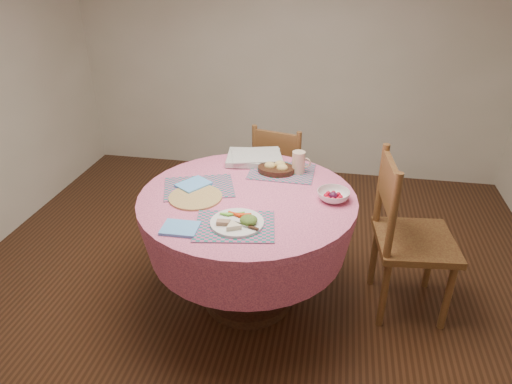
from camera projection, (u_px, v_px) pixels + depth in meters
ground at (248, 298)px, 2.93m from camera, size 4.00×4.00×0.00m
room_envelope at (245, 14)px, 2.13m from camera, size 4.01×4.01×2.71m
dining_table at (248, 225)px, 2.67m from camera, size 1.24×1.24×0.75m
chair_right at (406, 234)px, 2.65m from camera, size 0.49×0.51×1.00m
chair_back at (281, 176)px, 3.47m from camera, size 0.49×0.47×0.88m
placemat_front at (235, 226)px, 2.29m from camera, size 0.44×0.36×0.01m
placemat_left at (199, 187)px, 2.67m from camera, size 0.48×0.41×0.01m
placemat_back at (282, 171)px, 2.86m from camera, size 0.41×0.31×0.01m
wicker_trivet at (196, 197)px, 2.55m from camera, size 0.30×0.30×0.01m
napkin_near at (180, 228)px, 2.27m from camera, size 0.18×0.14×0.01m
napkin_far at (194, 185)px, 2.67m from camera, size 0.22×0.23×0.01m
dinner_plate at (238, 222)px, 2.29m from camera, size 0.27×0.27×0.05m
bread_bowl at (277, 168)px, 2.83m from camera, size 0.23×0.23×0.08m
latte_mug at (299, 162)px, 2.81m from camera, size 0.12×0.08×0.14m
fruit_bowl at (333, 196)px, 2.52m from camera, size 0.23×0.23×0.06m
newspaper_stack at (254, 157)px, 2.99m from camera, size 0.39×0.33×0.04m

